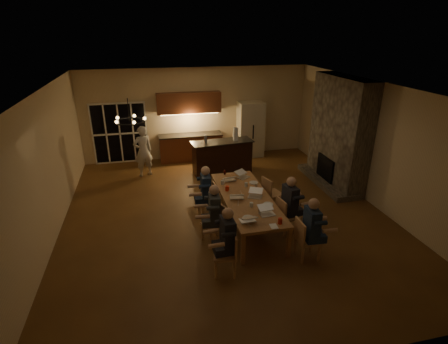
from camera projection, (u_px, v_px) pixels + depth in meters
floor at (226, 214)px, 8.98m from camera, size 9.00×9.00×0.00m
back_wall at (197, 114)px, 12.43m from camera, size 8.00×0.04×3.20m
left_wall at (45, 170)px, 7.53m from camera, size 0.04×9.00×3.20m
right_wall at (374, 144)px, 9.20m from camera, size 0.04×9.00×3.20m
ceiling at (226, 87)px, 7.74m from camera, size 8.00×9.00×0.04m
french_doors at (120, 134)px, 12.04m from camera, size 1.86×0.08×2.10m
fireplace at (339, 132)px, 10.21m from camera, size 0.58×2.50×3.20m
kitchenette at (190, 127)px, 12.24m from camera, size 2.24×0.68×2.40m
refrigerator at (250, 129)px, 12.72m from camera, size 0.90×0.68×2.00m
dining_table at (246, 211)px, 8.38m from camera, size 1.10×3.05×0.75m
bar_island at (222, 157)px, 11.34m from camera, size 2.02×0.86×1.08m
chair_left_near at (225, 254)px, 6.67m from camera, size 0.52×0.52×0.89m
chair_left_mid at (213, 224)px, 7.67m from camera, size 0.56×0.56×0.89m
chair_left_far at (208, 201)px, 8.67m from camera, size 0.49×0.49×0.89m
chair_right_near at (308, 239)px, 7.14m from camera, size 0.44×0.44×0.89m
chair_right_mid at (288, 215)px, 8.02m from camera, size 0.50×0.50×0.89m
chair_right_far at (273, 193)px, 9.11m from camera, size 0.54×0.54×0.89m
person_left_near at (228, 240)px, 6.67m from camera, size 0.62×0.62×1.38m
person_right_near at (311, 229)px, 7.02m from camera, size 0.63×0.63×1.38m
person_left_mid at (214, 214)px, 7.59m from camera, size 0.65×0.65×1.38m
person_right_mid at (290, 205)px, 7.99m from camera, size 0.67×0.67×1.38m
person_left_far at (206, 193)px, 8.58m from camera, size 0.63×0.63×1.38m
standing_person at (143, 151)px, 11.03m from camera, size 0.70×0.58×1.64m
chandelier at (130, 121)px, 6.83m from camera, size 0.61×0.61×0.03m
laptop_a at (247, 216)px, 7.18m from camera, size 0.34×0.30×0.23m
laptop_b at (267, 210)px, 7.41m from camera, size 0.34×0.31×0.23m
laptop_c at (237, 193)px, 8.15m from camera, size 0.37×0.34×0.23m
laptop_d at (255, 193)px, 8.17m from camera, size 0.41×0.39×0.23m
laptop_e at (229, 176)px, 9.09m from camera, size 0.35×0.31×0.23m
laptop_f at (244, 174)px, 9.23m from camera, size 0.42×0.41×0.23m
mug_front at (251, 205)px, 7.76m from camera, size 0.08×0.08×0.10m
mug_mid at (246, 184)px, 8.75m from camera, size 0.08×0.08×0.10m
mug_back at (222, 182)px, 8.87m from camera, size 0.08×0.08×0.10m
redcup_near at (280, 221)px, 7.09m from camera, size 0.09×0.09×0.12m
redcup_mid at (227, 188)px, 8.52m from camera, size 0.09×0.09×0.12m
can_silver at (260, 208)px, 7.57m from camera, size 0.06×0.06×0.12m
can_cola at (225, 172)px, 9.47m from camera, size 0.06×0.06×0.12m
can_right at (256, 187)px, 8.59m from camera, size 0.06×0.06×0.12m
plate_near at (268, 204)px, 7.87m from camera, size 0.23×0.23×0.02m
plate_left at (248, 218)px, 7.30m from camera, size 0.25×0.25×0.02m
plate_far at (254, 183)px, 8.96m from camera, size 0.22×0.22×0.02m
notepad at (274, 226)px, 7.00m from camera, size 0.16×0.21×0.01m
bar_bottle at (206, 139)px, 10.98m from camera, size 0.09×0.09×0.24m
bar_blender at (236, 134)px, 11.14m from camera, size 0.14×0.14×0.43m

